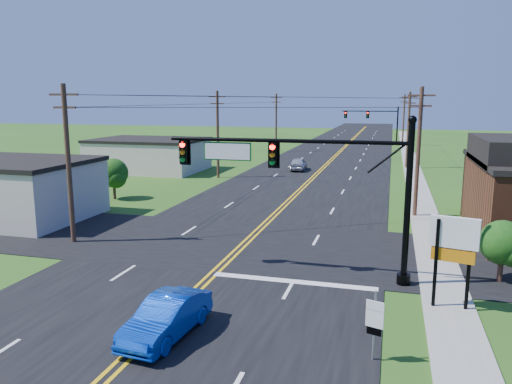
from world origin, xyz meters
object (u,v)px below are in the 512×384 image
(stop_sign, at_px, (440,232))
(route_sign, at_px, (374,321))
(signal_mast_far, at_px, (373,119))
(blue_car, at_px, (167,318))
(signal_mast_main, at_px, (306,176))

(stop_sign, bearing_deg, route_sign, -114.48)
(route_sign, relative_size, stop_sign, 1.09)
(signal_mast_far, distance_m, stop_sign, 68.36)
(blue_car, bearing_deg, route_sign, 7.63)
(signal_mast_far, height_order, blue_car, signal_mast_far)
(blue_car, height_order, route_sign, route_sign)
(route_sign, bearing_deg, signal_mast_far, 111.08)
(signal_mast_far, height_order, route_sign, signal_mast_far)
(signal_mast_main, height_order, signal_mast_far, same)
(signal_mast_main, relative_size, stop_sign, 5.29)
(blue_car, bearing_deg, signal_mast_far, 93.15)
(signal_mast_far, bearing_deg, stop_sign, -84.85)
(signal_mast_main, distance_m, stop_sign, 8.06)
(signal_mast_far, height_order, stop_sign, signal_mast_far)
(signal_mast_far, xyz_separation_m, stop_sign, (6.13, -68.02, -3.01))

